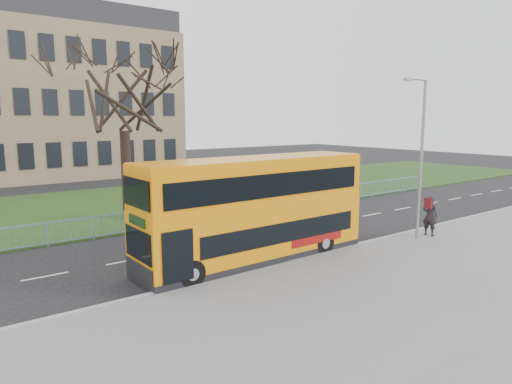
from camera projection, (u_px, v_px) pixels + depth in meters
ground at (282, 250)px, 19.70m from camera, size 120.00×120.00×0.00m
pavement at (419, 297)px, 14.33m from camera, size 80.00×10.50×0.12m
kerb at (307, 257)px, 18.46m from camera, size 80.00×0.20×0.14m
grass_verge at (148, 201)px, 31.03m from camera, size 80.00×15.40×0.08m
guard_railing at (205, 213)px, 24.84m from camera, size 40.00×0.12×1.10m
bare_tree at (124, 114)px, 24.92m from camera, size 8.12×8.12×11.60m
civic_building at (7, 104)px, 43.39m from camera, size 30.00×15.00×14.00m
yellow_bus at (255, 207)px, 17.87m from camera, size 9.74×2.46×4.07m
pedestrian at (430, 216)px, 21.56m from camera, size 0.56×0.76×1.89m
street_lamp at (420, 153)px, 20.49m from camera, size 1.53×0.18×7.22m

